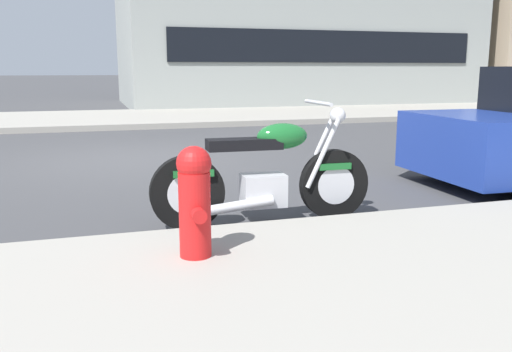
{
  "coord_description": "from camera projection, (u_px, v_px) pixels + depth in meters",
  "views": [
    {
      "loc": [
        -0.78,
        -8.81,
        1.42
      ],
      "look_at": [
        0.69,
        -4.08,
        0.45
      ],
      "focal_mm": 38.36,
      "sensor_mm": 36.0,
      "label": 1
    }
  ],
  "objects": [
    {
      "name": "parking_stall_stripe",
      "position": [
        178.0,
        221.0,
        5.19
      ],
      "size": [
        0.12,
        2.2,
        0.01
      ],
      "primitive_type": "cube",
      "color": "silver",
      "rests_on": "ground"
    },
    {
      "name": "ground_plane",
      "position": [
        140.0,
        159.0,
        8.75
      ],
      "size": [
        260.0,
        260.0,
        0.0
      ],
      "primitive_type": "plane",
      "color": "#3D3D3F"
    },
    {
      "name": "fire_hydrant",
      "position": [
        195.0,
        199.0,
        3.74
      ],
      "size": [
        0.24,
        0.36,
        0.77
      ],
      "color": "red",
      "rests_on": "sidewalk_near_curb"
    },
    {
      "name": "sidewalk_far_curb",
      "position": [
        476.0,
        109.0,
        18.7
      ],
      "size": [
        120.0,
        5.0,
        0.14
      ],
      "primitive_type": "cube",
      "color": "gray",
      "rests_on": "ground"
    },
    {
      "name": "parked_motorcycle",
      "position": [
        265.0,
        177.0,
        5.04
      ],
      "size": [
        2.08,
        0.62,
        1.13
      ],
      "rotation": [
        0.0,
        0.0,
        -0.03
      ],
      "color": "black",
      "rests_on": "ground"
    }
  ]
}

